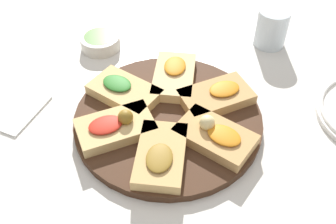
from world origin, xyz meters
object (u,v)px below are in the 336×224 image
Objects in this scene: serving_board at (168,119)px; dipping_bowl at (100,41)px; water_glass at (272,28)px; napkin_stack at (14,108)px.

serving_board is 3.90× the size of dipping_bowl.
napkin_stack is (0.47, -0.32, -0.04)m from water_glass.
water_glass is at bearing 145.16° from napkin_stack.
serving_board reaches higher than napkin_stack.
water_glass is at bearing 169.91° from serving_board.
dipping_bowl is at bearing -113.68° from serving_board.
serving_board is 0.30m from napkin_stack.
dipping_bowl is (-0.11, -0.25, 0.01)m from serving_board.
serving_board is 4.03× the size of water_glass.
napkin_stack is 0.25m from dipping_bowl.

